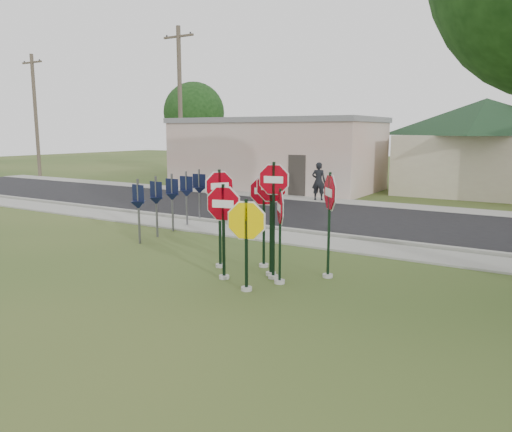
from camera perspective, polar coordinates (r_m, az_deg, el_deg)
The scene contains 20 objects.
ground at distance 10.83m, azimuth -3.47°, elevation -8.76°, with size 120.00×120.00×0.00m, color #2E491B.
sidewalk_near at distance 15.48m, azimuth 8.36°, elevation -3.09°, with size 60.00×1.60×0.06m, color gray.
road at distance 19.62m, azimuth 13.61°, elevation -0.59°, with size 60.00×7.00×0.04m, color black.
sidewalk_far at distance 23.69m, azimuth 16.89°, elevation 1.02°, with size 60.00×1.60×0.06m, color gray.
curb at distance 16.37m, azimuth 9.76°, elevation -2.28°, with size 60.00×0.20×0.14m, color gray.
stop_sign_center at distance 11.45m, azimuth 2.03°, elevation 1.32°, with size 0.97×0.24×2.83m.
stop_sign_yellow at distance 10.65m, azimuth -1.11°, elevation -2.02°, with size 1.13×0.36×2.13m.
stop_sign_left at distance 11.50m, azimuth -3.74°, elevation -0.28°, with size 1.11×0.28×2.35m.
stop_sign_right at distance 11.14m, azimuth 2.77°, elevation -0.92°, with size 0.64×0.85×2.27m.
stop_sign_back_right at distance 11.72m, azimuth 1.74°, elevation 0.95°, with size 1.00×0.26×2.65m.
stop_sign_back_left at distance 12.49m, azimuth 0.91°, elevation 0.84°, with size 0.97×0.34×2.46m.
stop_sign_far_right at distance 11.67m, azimuth 8.38°, elevation 0.81°, with size 0.76×0.91×2.62m.
stop_sign_far_left at distance 12.49m, azimuth -4.17°, elevation 1.24°, with size 0.59×0.85×2.59m.
route_sign_row at distance 17.31m, azimuth -9.55°, elevation 2.24°, with size 1.43×4.63×2.00m.
building_stucco at distance 30.34m, azimuth 2.24°, elevation 7.26°, with size 12.20×6.20×4.20m.
building_house at distance 30.64m, azimuth 24.70°, elevation 9.23°, with size 11.60×11.60×6.20m.
utility_pole_near at distance 30.92m, azimuth -8.66°, elevation 12.43°, with size 2.20×0.26×9.50m.
utility_pole_far at distance 41.35m, azimuth -23.88°, elevation 10.66°, with size 2.20×0.26×9.00m.
bg_tree_left at distance 41.52m, azimuth -7.09°, elevation 11.61°, with size 4.90×4.90×7.35m.
pedestrian at distance 24.74m, azimuth 7.16°, elevation 3.97°, with size 0.68×0.45×1.87m, color black.
Camera 1 is at (5.95, -8.38, 3.42)m, focal length 35.00 mm.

